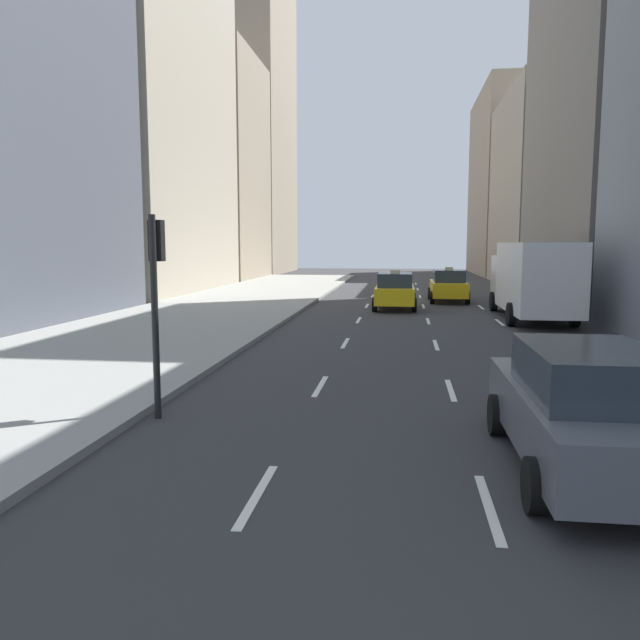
{
  "coord_description": "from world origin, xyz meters",
  "views": [
    {
      "loc": [
        1.54,
        0.77,
        3.09
      ],
      "look_at": [
        -0.29,
        14.61,
        1.39
      ],
      "focal_mm": 35.0,
      "sensor_mm": 36.0,
      "label": 1
    }
  ],
  "objects_px": {
    "sedan_black_near": "(584,408)",
    "box_truck": "(532,278)",
    "traffic_light_pole": "(156,283)",
    "taxi_second": "(395,291)",
    "taxi_lead": "(448,285)"
  },
  "relations": [
    {
      "from": "taxi_second",
      "to": "box_truck",
      "type": "bearing_deg",
      "value": -32.27
    },
    {
      "from": "box_truck",
      "to": "sedan_black_near",
      "type": "bearing_deg",
      "value": -98.98
    },
    {
      "from": "traffic_light_pole",
      "to": "sedan_black_near",
      "type": "bearing_deg",
      "value": -15.49
    },
    {
      "from": "taxi_lead",
      "to": "box_truck",
      "type": "distance_m",
      "value": 8.27
    },
    {
      "from": "taxi_second",
      "to": "traffic_light_pole",
      "type": "bearing_deg",
      "value": -101.52
    },
    {
      "from": "taxi_lead",
      "to": "taxi_second",
      "type": "height_order",
      "value": "same"
    },
    {
      "from": "taxi_second",
      "to": "traffic_light_pole",
      "type": "relative_size",
      "value": 1.22
    },
    {
      "from": "sedan_black_near",
      "to": "box_truck",
      "type": "bearing_deg",
      "value": 81.02
    },
    {
      "from": "taxi_lead",
      "to": "sedan_black_near",
      "type": "distance_m",
      "value": 25.46
    },
    {
      "from": "sedan_black_near",
      "to": "traffic_light_pole",
      "type": "distance_m",
      "value": 7.17
    },
    {
      "from": "taxi_second",
      "to": "sedan_black_near",
      "type": "height_order",
      "value": "taxi_second"
    },
    {
      "from": "sedan_black_near",
      "to": "taxi_second",
      "type": "bearing_deg",
      "value": 97.5
    },
    {
      "from": "taxi_lead",
      "to": "taxi_second",
      "type": "relative_size",
      "value": 1.0
    },
    {
      "from": "sedan_black_near",
      "to": "traffic_light_pole",
      "type": "bearing_deg",
      "value": 164.51
    },
    {
      "from": "sedan_black_near",
      "to": "traffic_light_pole",
      "type": "relative_size",
      "value": 1.35
    }
  ]
}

